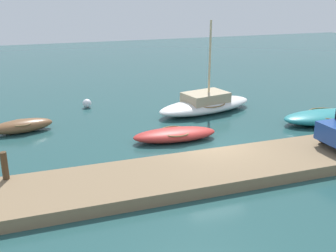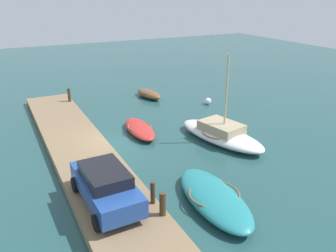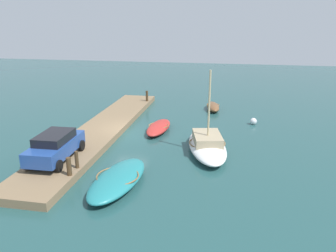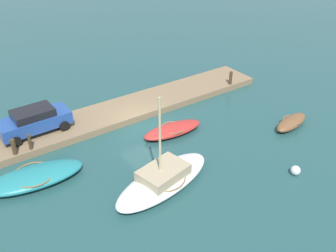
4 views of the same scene
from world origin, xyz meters
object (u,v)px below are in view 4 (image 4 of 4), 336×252
(parked_car, at_px, (34,120))
(rowboat_red, at_px, (173,130))
(dinghy_brown, at_px, (291,122))
(mooring_post_mid_west, at_px, (30,142))
(marker_buoy, at_px, (296,170))
(mooring_post_west, at_px, (231,78))
(motorboat_teal, at_px, (34,177))
(mooring_post_mid_east, at_px, (14,147))
(sailboat_white, at_px, (163,179))

(parked_car, bearing_deg, rowboat_red, 146.68)
(rowboat_red, distance_m, dinghy_brown, 7.77)
(mooring_post_mid_west, xyz_separation_m, marker_buoy, (-11.08, 9.88, -0.66))
(mooring_post_west, bearing_deg, motorboat_teal, 8.84)
(rowboat_red, bearing_deg, parked_car, -27.73)
(mooring_post_mid_east, bearing_deg, motorboat_teal, 94.66)
(dinghy_brown, bearing_deg, sailboat_white, -9.03)
(rowboat_red, bearing_deg, sailboat_white, 53.08)
(mooring_post_west, distance_m, parked_car, 14.69)
(sailboat_white, distance_m, mooring_post_mid_east, 8.67)
(mooring_post_west, distance_m, marker_buoy, 10.82)
(sailboat_white, bearing_deg, marker_buoy, 140.90)
(mooring_post_west, xyz_separation_m, marker_buoy, (4.36, 9.88, -0.69))
(motorboat_teal, relative_size, mooring_post_mid_west, 5.60)
(sailboat_white, distance_m, dinghy_brown, 10.20)
(motorboat_teal, bearing_deg, parked_car, -104.09)
(rowboat_red, distance_m, marker_buoy, 7.76)
(dinghy_brown, bearing_deg, mooring_post_mid_west, -33.52)
(sailboat_white, bearing_deg, rowboat_red, -143.02)
(marker_buoy, bearing_deg, sailboat_white, -26.91)
(marker_buoy, bearing_deg, rowboat_red, -66.84)
(mooring_post_mid_west, relative_size, marker_buoy, 1.79)
(sailboat_white, xyz_separation_m, dinghy_brown, (-10.20, -0.19, -0.16))
(dinghy_brown, relative_size, parked_car, 0.75)
(motorboat_teal, distance_m, dinghy_brown, 16.05)
(rowboat_red, distance_m, mooring_post_mid_west, 8.51)
(sailboat_white, bearing_deg, mooring_post_mid_east, -62.15)
(mooring_post_west, distance_m, mooring_post_mid_east, 16.34)
(sailboat_white, height_order, dinghy_brown, sailboat_white)
(parked_car, height_order, marker_buoy, parked_car)
(mooring_post_west, xyz_separation_m, mooring_post_mid_west, (15.45, 0.00, -0.03))
(rowboat_red, relative_size, mooring_post_mid_west, 4.28)
(motorboat_teal, relative_size, marker_buoy, 10.03)
(mooring_post_west, xyz_separation_m, parked_car, (14.59, -1.67, 0.31))
(motorboat_teal, xyz_separation_m, sailboat_white, (-5.37, 4.12, 0.14))
(motorboat_teal, xyz_separation_m, parked_car, (-1.55, -4.18, 0.92))
(mooring_post_west, relative_size, parked_car, 0.24)
(marker_buoy, bearing_deg, parked_car, -48.49)
(mooring_post_west, distance_m, mooring_post_mid_west, 15.45)
(rowboat_red, distance_m, mooring_post_west, 7.94)
(rowboat_red, relative_size, mooring_post_west, 4.03)
(motorboat_teal, height_order, rowboat_red, motorboat_teal)
(motorboat_teal, xyz_separation_m, rowboat_red, (-8.72, 0.24, -0.05))
(motorboat_teal, bearing_deg, dinghy_brown, 172.10)
(motorboat_teal, distance_m, mooring_post_west, 16.34)
(motorboat_teal, bearing_deg, rowboat_red, -175.32)
(motorboat_teal, distance_m, mooring_post_mid_east, 2.58)
(mooring_post_west, height_order, marker_buoy, mooring_post_west)
(dinghy_brown, height_order, parked_car, parked_car)
(rowboat_red, bearing_deg, mooring_post_west, -155.74)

